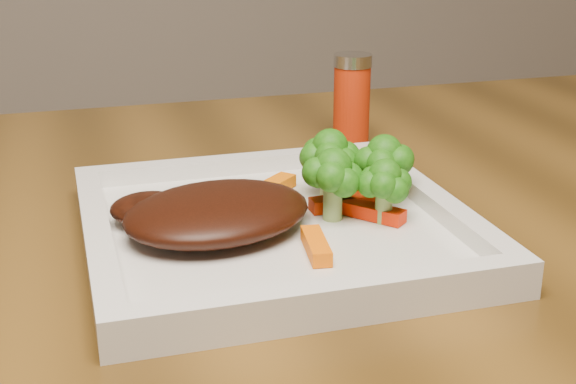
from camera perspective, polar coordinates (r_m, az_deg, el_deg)
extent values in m
cube|color=white|center=(0.59, -0.94, -2.94)|extent=(0.27, 0.27, 0.01)
ellipsoid|color=#321007|center=(0.57, -5.04, -1.45)|extent=(0.16, 0.14, 0.03)
cube|color=#FF6804|center=(0.54, 2.01, -3.83)|extent=(0.02, 0.05, 0.01)
cube|color=orange|center=(0.65, 6.67, 0.39)|extent=(0.06, 0.02, 0.01)
cube|color=#FF7104|center=(0.64, -1.25, 0.27)|extent=(0.05, 0.05, 0.01)
cube|color=#F22303|center=(0.60, 5.90, -1.38)|extent=(0.04, 0.05, 0.01)
cube|color=red|center=(0.61, 4.04, -0.73)|extent=(0.05, 0.02, 0.01)
cylinder|color=red|center=(0.81, 4.55, 6.54)|extent=(0.05, 0.05, 0.09)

